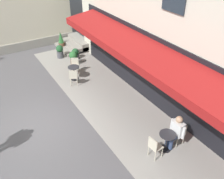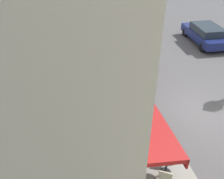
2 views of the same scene
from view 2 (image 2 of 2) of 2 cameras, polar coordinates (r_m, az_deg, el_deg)
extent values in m
plane|color=#565456|center=(11.81, 19.27, -5.02)|extent=(70.00, 70.00, 0.00)
cube|color=gray|center=(13.11, -0.72, 1.24)|extent=(20.50, 3.20, 0.01)
cube|color=black|center=(11.91, -7.95, 6.21)|extent=(16.00, 0.06, 3.20)
cube|color=maroon|center=(11.49, -4.28, 12.24)|extent=(15.00, 1.70, 0.36)
cube|color=maroon|center=(11.72, -0.15, 11.56)|extent=(15.00, 0.04, 0.28)
cube|color=#232D38|center=(5.00, -3.13, 12.60)|extent=(1.10, 0.06, 1.70)
cylinder|color=black|center=(19.86, -5.77, 12.67)|extent=(0.40, 0.40, 0.03)
cylinder|color=black|center=(19.74, -5.82, 13.61)|extent=(0.06, 0.06, 0.72)
cylinder|color=#2D2D33|center=(19.62, -5.89, 14.64)|extent=(0.60, 0.60, 0.03)
cylinder|color=beige|center=(19.60, -4.70, 13.09)|extent=(0.03, 0.03, 0.45)
cylinder|color=beige|center=(19.41, -5.51, 12.84)|extent=(0.03, 0.03, 0.45)
cylinder|color=beige|center=(19.35, -4.06, 12.85)|extent=(0.03, 0.03, 0.45)
cylinder|color=beige|center=(19.15, -4.87, 12.60)|extent=(0.03, 0.03, 0.45)
cube|color=beige|center=(19.29, -4.82, 13.53)|extent=(0.54, 0.54, 0.04)
cube|color=beige|center=(19.08, -4.51, 14.05)|extent=(0.23, 0.37, 0.42)
cylinder|color=beige|center=(20.03, -6.80, 13.42)|extent=(0.03, 0.03, 0.45)
cylinder|color=beige|center=(20.18, -5.94, 13.63)|extent=(0.03, 0.03, 0.45)
cylinder|color=beige|center=(20.31, -7.29, 13.67)|extent=(0.03, 0.03, 0.45)
cylinder|color=beige|center=(20.46, -6.44, 13.88)|extent=(0.03, 0.03, 0.45)
cube|color=beige|center=(20.16, -6.66, 14.31)|extent=(0.52, 0.52, 0.04)
cube|color=beige|center=(20.24, -6.97, 15.05)|extent=(0.19, 0.39, 0.42)
cylinder|color=black|center=(9.00, 12.30, -18.34)|extent=(0.40, 0.40, 0.03)
cylinder|color=black|center=(8.73, 12.57, -16.93)|extent=(0.06, 0.06, 0.72)
cylinder|color=#2D2D33|center=(8.45, 12.89, -15.29)|extent=(0.60, 0.60, 0.03)
cylinder|color=beige|center=(9.08, 11.46, -15.54)|extent=(0.03, 0.03, 0.45)
cylinder|color=beige|center=(9.10, 13.66, -15.77)|extent=(0.03, 0.03, 0.45)
cylinder|color=beige|center=(9.31, 11.57, -13.99)|extent=(0.03, 0.03, 0.45)
cylinder|color=beige|center=(9.33, 13.71, -14.22)|extent=(0.03, 0.03, 0.45)
cube|color=beige|center=(9.02, 12.79, -13.83)|extent=(0.53, 0.53, 0.04)
cube|color=beige|center=(8.98, 13.02, -12.00)|extent=(0.21, 0.38, 0.42)
cylinder|color=beige|center=(8.60, 13.36, -19.58)|extent=(0.03, 0.03, 0.45)
cylinder|color=beige|center=(8.59, 10.99, -19.22)|extent=(0.03, 0.03, 0.45)
cube|color=beige|center=(8.30, 12.24, -19.29)|extent=(0.55, 0.55, 0.04)
cube|color=beige|center=(8.01, 12.29, -19.28)|extent=(0.23, 0.37, 0.42)
cylinder|color=black|center=(13.43, -1.63, 2.13)|extent=(0.40, 0.40, 0.03)
cylinder|color=black|center=(13.25, -1.66, 3.40)|extent=(0.06, 0.06, 0.72)
cylinder|color=#2D2D33|center=(13.07, -1.68, 4.83)|extent=(0.60, 0.60, 0.03)
cylinder|color=beige|center=(13.55, -0.31, 3.50)|extent=(0.03, 0.03, 0.45)
cylinder|color=beige|center=(13.27, 0.14, 2.80)|extent=(0.03, 0.03, 0.45)
cylinder|color=beige|center=(13.65, 1.05, 3.72)|extent=(0.03, 0.03, 0.45)
cylinder|color=beige|center=(13.37, 1.52, 3.03)|extent=(0.03, 0.03, 0.45)
cube|color=beige|center=(13.34, 0.61, 4.18)|extent=(0.43, 0.43, 0.04)
cube|color=beige|center=(13.28, 1.35, 5.16)|extent=(0.40, 0.07, 0.42)
cylinder|color=beige|center=(13.10, -3.07, 2.31)|extent=(0.03, 0.03, 0.45)
cylinder|color=beige|center=(13.39, -3.41, 3.03)|extent=(0.03, 0.03, 0.45)
cylinder|color=beige|center=(13.04, -4.53, 2.10)|extent=(0.03, 0.03, 0.45)
cylinder|color=beige|center=(13.33, -4.83, 2.82)|extent=(0.03, 0.03, 0.45)
cube|color=beige|center=(13.09, -4.00, 3.49)|extent=(0.42, 0.42, 0.04)
cube|color=beige|center=(12.95, -4.82, 4.26)|extent=(0.40, 0.06, 0.42)
cylinder|color=navy|center=(19.74, -5.33, 13.24)|extent=(0.16, 0.16, 0.47)
cylinder|color=navy|center=(19.52, -5.04, 13.82)|extent=(0.39, 0.32, 0.17)
cylinder|color=navy|center=(19.63, -5.79, 13.10)|extent=(0.16, 0.16, 0.47)
cylinder|color=navy|center=(19.41, -5.50, 13.68)|extent=(0.39, 0.32, 0.17)
cube|color=black|center=(19.23, -4.98, 14.47)|extent=(0.49, 0.57, 0.60)
sphere|color=tan|center=(19.10, -5.05, 15.71)|extent=(0.27, 0.27, 0.27)
cylinder|color=black|center=(19.41, -4.26, 14.63)|extent=(0.11, 0.11, 0.53)
cylinder|color=black|center=(19.07, -5.71, 14.21)|extent=(0.11, 0.11, 0.53)
cylinder|color=navy|center=(13.20, -2.19, 2.65)|extent=(0.15, 0.15, 0.47)
cylinder|color=navy|center=(13.04, -2.93, 3.51)|extent=(0.17, 0.34, 0.16)
cylinder|color=navy|center=(13.36, -2.38, 3.04)|extent=(0.15, 0.15, 0.47)
cylinder|color=navy|center=(13.20, -3.12, 3.90)|extent=(0.17, 0.34, 0.16)
cube|color=silver|center=(12.95, -3.79, 4.71)|extent=(0.48, 0.29, 0.57)
sphere|color=tan|center=(12.76, -3.86, 6.34)|extent=(0.25, 0.25, 0.25)
cylinder|color=silver|center=(12.71, -3.51, 4.04)|extent=(0.10, 0.10, 0.51)
cylinder|color=silver|center=(13.21, -4.06, 5.21)|extent=(0.10, 0.10, 0.51)
cube|color=navy|center=(19.19, 20.77, 11.72)|extent=(4.42, 2.10, 0.55)
cube|color=#232D38|center=(18.86, 21.36, 12.93)|extent=(2.51, 1.77, 0.48)
cylinder|color=black|center=(20.84, 20.80, 12.54)|extent=(0.60, 0.20, 0.60)
cylinder|color=black|center=(20.12, 16.71, 12.59)|extent=(0.60, 0.20, 0.60)
cylinder|color=black|center=(17.74, 20.39, 9.13)|extent=(0.60, 0.20, 0.60)
camera|label=1|loc=(17.34, 13.92, 32.24)|focal=39.68mm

